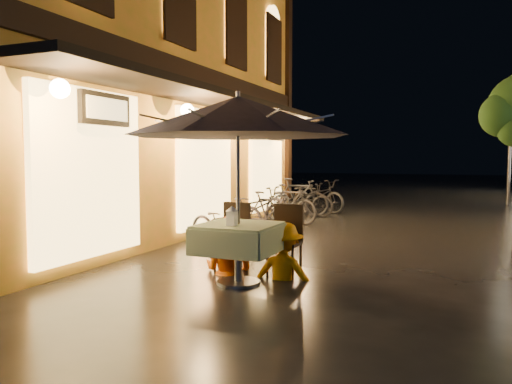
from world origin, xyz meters
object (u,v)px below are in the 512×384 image
at_px(patio_umbrella, 238,116).
at_px(table_lantern, 232,215).
at_px(cafe_table, 238,239).
at_px(person_orange, 228,218).
at_px(person_yellow, 284,224).
at_px(bicycle_0, 223,223).

distance_m(patio_umbrella, table_lantern, 1.24).
bearing_deg(cafe_table, person_orange, 126.00).
bearing_deg(cafe_table, patio_umbrella, -26.57).
bearing_deg(patio_umbrella, person_yellow, 50.10).
height_order(table_lantern, person_yellow, person_yellow).
relative_size(cafe_table, person_orange, 0.64).
bearing_deg(person_orange, person_yellow, -177.57).
bearing_deg(cafe_table, table_lantern, -90.00).
relative_size(person_orange, bicycle_0, 1.02).
xyz_separation_m(patio_umbrella, person_orange, (-0.40, 0.55, -1.37)).
bearing_deg(table_lantern, cafe_table, 90.00).
height_order(patio_umbrella, person_yellow, patio_umbrella).
distance_m(person_yellow, bicycle_0, 2.81).
relative_size(person_orange, person_yellow, 1.06).
bearing_deg(person_yellow, table_lantern, 55.63).
xyz_separation_m(cafe_table, patio_umbrella, (0.00, -0.00, 1.56)).
height_order(cafe_table, bicycle_0, bicycle_0).
distance_m(table_lantern, person_orange, 0.86).
bearing_deg(bicycle_0, table_lantern, -137.05).
xyz_separation_m(cafe_table, bicycle_0, (-1.48, 2.55, -0.19)).
bearing_deg(person_yellow, patio_umbrella, 47.38).
xyz_separation_m(table_lantern, bicycle_0, (-1.48, 2.74, -0.52)).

